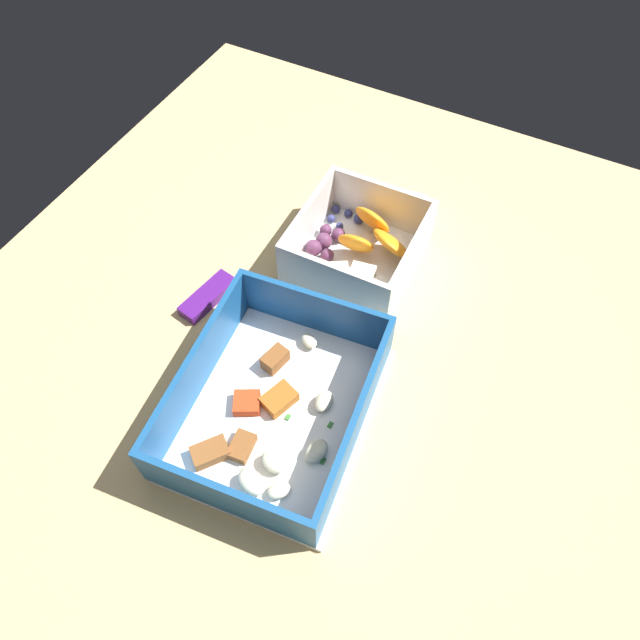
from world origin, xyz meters
TOP-DOWN VIEW (x-y plane):
  - table_surface at (0.00, 0.00)cm, footprint 80.00×80.00cm
  - pasta_container at (-12.63, 0.44)cm, footprint 23.04×18.94cm
  - fruit_bowl at (8.70, 1.79)cm, footprint 14.19×13.42cm
  - candy_bar at (-3.93, 14.04)cm, footprint 7.32×3.62cm
  - paper_cup_liner at (18.69, -1.05)cm, footprint 4.02×4.02cm

SIDE VIEW (x-z plane):
  - table_surface at x=0.00cm, z-range 0.00..2.00cm
  - candy_bar at x=-3.93cm, z-range 2.00..3.20cm
  - paper_cup_liner at x=18.69cm, z-range 2.00..3.90cm
  - pasta_container at x=-12.63cm, z-range 0.74..7.22cm
  - fruit_bowl at x=8.70cm, z-range 1.08..7.57cm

